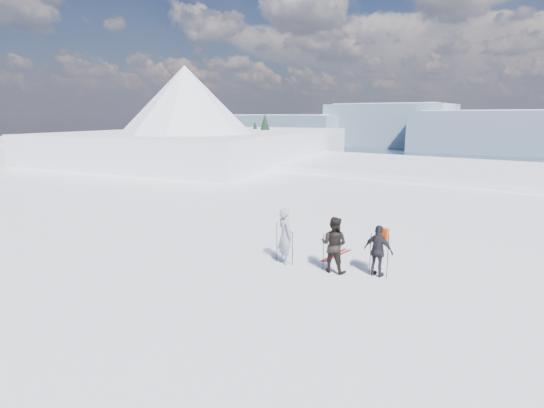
{
  "coord_description": "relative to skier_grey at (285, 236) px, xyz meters",
  "views": [
    {
      "loc": [
        6.21,
        -8.45,
        4.84
      ],
      "look_at": [
        -1.66,
        3.0,
        1.9
      ],
      "focal_mm": 28.0,
      "sensor_mm": 36.0,
      "label": 1
    }
  ],
  "objects": [
    {
      "name": "lake_basin",
      "position": [
        1.03,
        27.17,
        -7.43
      ],
      "size": [
        820.0,
        820.0,
        71.62
      ],
      "color": "white",
      "rests_on": "ground"
    },
    {
      "name": "near_ridge",
      "position": [
        -25.57,
        26.52,
        -4.42
      ],
      "size": [
        31.37,
        35.68,
        25.62
      ],
      "color": "white",
      "rests_on": "ground"
    },
    {
      "name": "skier_grey",
      "position": [
        0.0,
        0.0,
        0.0
      ],
      "size": [
        0.81,
        0.73,
        1.87
      ],
      "primitive_type": "imported",
      "rotation": [
        0.0,
        0.0,
        2.61
      ],
      "color": "gray",
      "rests_on": "ground"
    },
    {
      "name": "skier_dark",
      "position": [
        1.68,
        0.19,
        -0.05
      ],
      "size": [
        0.91,
        0.73,
        1.77
      ],
      "primitive_type": "imported",
      "rotation": [
        0.0,
        0.0,
        3.21
      ],
      "color": "black",
      "rests_on": "ground"
    },
    {
      "name": "skier_pack",
      "position": [
        2.97,
        0.61,
        -0.14
      ],
      "size": [
        0.97,
        0.47,
        1.6
      ],
      "primitive_type": "imported",
      "rotation": [
        0.0,
        0.0,
        3.05
      ],
      "color": "black",
      "rests_on": "ground"
    },
    {
      "name": "backpack",
      "position": [
        2.99,
        0.85,
        0.9
      ],
      "size": [
        0.36,
        0.22,
        0.46
      ],
      "primitive_type": "cube",
      "rotation": [
        0.0,
        0.0,
        3.05
      ],
      "color": "#BB4011",
      "rests_on": "skier_pack"
    },
    {
      "name": "ski_poles",
      "position": [
        1.59,
        0.22,
        -0.3
      ],
      "size": [
        3.59,
        0.66,
        1.35
      ],
      "color": "black",
      "rests_on": "ground"
    },
    {
      "name": "skis_loose",
      "position": [
        1.08,
        1.63,
        -0.92
      ],
      "size": [
        0.37,
        1.7,
        0.03
      ],
      "color": "black",
      "rests_on": "ground"
    }
  ]
}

